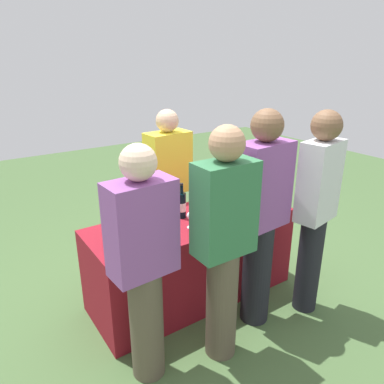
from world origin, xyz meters
TOP-DOWN VIEW (x-y plane):
  - ground_plane at (0.00, 0.00)m, footprint 12.00×12.00m
  - tasting_table at (0.00, 0.00)m, footprint 1.82×0.69m
  - wine_bottle_0 at (-0.59, 0.14)m, footprint 0.07×0.07m
  - wine_bottle_1 at (-0.29, 0.08)m, footprint 0.08×0.08m
  - wine_bottle_2 at (-0.05, 0.08)m, footprint 0.07×0.07m
  - wine_bottle_3 at (0.68, 0.18)m, footprint 0.07×0.07m
  - wine_glass_0 at (-0.60, -0.19)m, footprint 0.06×0.06m
  - wine_glass_1 at (-0.10, -0.13)m, footprint 0.07×0.07m
  - wine_glass_2 at (0.15, -0.18)m, footprint 0.07×0.07m
  - wine_glass_3 at (0.37, -0.12)m, footprint 0.07×0.07m
  - wine_glass_4 at (0.51, -0.15)m, footprint 0.07×0.07m
  - wine_glass_5 at (0.62, -0.07)m, footprint 0.07×0.07m
  - ice_bucket at (-0.61, -0.03)m, footprint 0.21×0.21m
  - server_pouring at (0.13, 0.61)m, footprint 0.44×0.26m
  - guest_0 at (-0.75, -0.57)m, footprint 0.42×0.25m
  - guest_1 at (-0.22, -0.70)m, footprint 0.41×0.23m
  - guest_2 at (0.25, -0.57)m, footprint 0.44×0.26m
  - guest_3 at (0.72, -0.71)m, footprint 0.39×0.26m

SIDE VIEW (x-z plane):
  - ground_plane at x=0.00m, z-range 0.00..0.00m
  - tasting_table at x=0.00m, z-range 0.00..0.76m
  - wine_glass_4 at x=0.51m, z-range 0.79..0.92m
  - wine_glass_5 at x=0.62m, z-range 0.79..0.93m
  - ice_bucket at x=-0.61m, z-range 0.76..0.96m
  - wine_glass_1 at x=-0.10m, z-range 0.79..0.93m
  - wine_glass_2 at x=0.15m, z-range 0.79..0.93m
  - wine_glass_0 at x=-0.60m, z-range 0.80..0.94m
  - server_pouring at x=0.13m, z-range 0.06..1.68m
  - wine_glass_3 at x=0.37m, z-range 0.80..0.95m
  - wine_bottle_0 at x=-0.59m, z-range 0.72..1.04m
  - wine_bottle_2 at x=-0.05m, z-range 0.72..1.04m
  - wine_bottle_3 at x=0.68m, z-range 0.72..1.04m
  - guest_0 at x=-0.75m, z-range 0.06..1.70m
  - wine_bottle_1 at x=-0.29m, z-range 0.72..1.05m
  - guest_1 at x=-0.22m, z-range 0.07..1.78m
  - guest_2 at x=0.25m, z-range 0.08..1.83m
  - guest_3 at x=0.72m, z-range 0.10..1.82m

